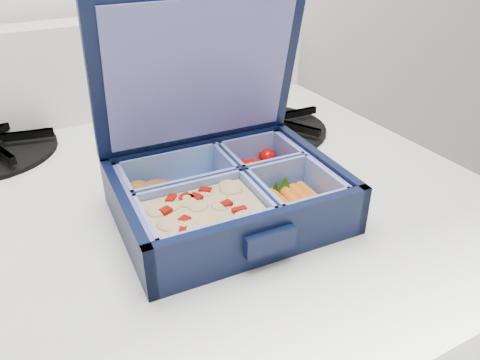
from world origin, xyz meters
TOP-DOWN VIEW (x-y plane):
  - bento_box at (-0.61, 1.60)m, footprint 0.23×0.19m
  - burner_grate at (-0.47, 1.77)m, footprint 0.18×0.18m
  - fork at (-0.60, 1.72)m, footprint 0.15×0.10m

SIDE VIEW (x-z plane):
  - fork at x=-0.60m, z-range 0.92..0.93m
  - burner_grate at x=-0.47m, z-range 0.92..0.95m
  - bento_box at x=-0.61m, z-range 0.92..0.97m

